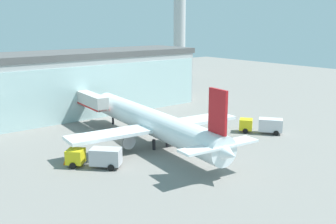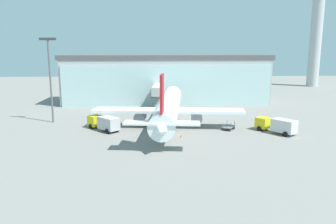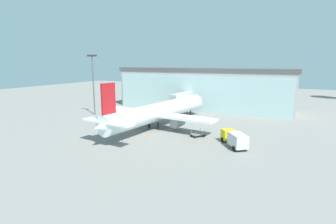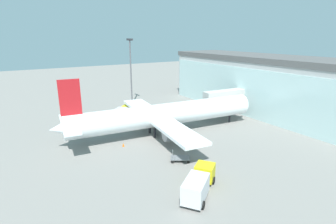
{
  "view_description": "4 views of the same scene",
  "coord_description": "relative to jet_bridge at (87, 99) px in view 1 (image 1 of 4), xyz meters",
  "views": [
    {
      "loc": [
        -35.59,
        -41.88,
        19.0
      ],
      "look_at": [
        2.25,
        6.05,
        5.01
      ],
      "focal_mm": 42.0,
      "sensor_mm": 36.0,
      "label": 1
    },
    {
      "loc": [
        -3.02,
        -55.5,
        14.79
      ],
      "look_at": [
        -0.44,
        8.52,
        2.28
      ],
      "focal_mm": 35.0,
      "sensor_mm": 36.0,
      "label": 2
    },
    {
      "loc": [
        28.64,
        -45.2,
        14.79
      ],
      "look_at": [
        1.51,
        7.11,
        3.54
      ],
      "focal_mm": 28.0,
      "sensor_mm": 36.0,
      "label": 3
    },
    {
      "loc": [
        39.01,
        -16.53,
        17.4
      ],
      "look_at": [
        -1.88,
        8.3,
        3.49
      ],
      "focal_mm": 28.0,
      "sensor_mm": 36.0,
      "label": 4
    }
  ],
  "objects": [
    {
      "name": "ground",
      "position": [
        2.18,
        -25.62,
        -4.65
      ],
      "size": [
        240.0,
        240.0,
        0.0
      ],
      "primitive_type": "plane",
      "color": "gray"
    },
    {
      "name": "terminal_building",
      "position": [
        2.18,
        9.33,
        1.88
      ],
      "size": [
        55.88,
        15.27,
        13.05
      ],
      "rotation": [
        0.0,
        0.0,
        0.01
      ],
      "color": "#A8A8A8",
      "rests_on": "ground"
    },
    {
      "name": "jet_bridge",
      "position": [
        0.0,
        0.0,
        0.0
      ],
      "size": [
        3.35,
        15.06,
        6.03
      ],
      "rotation": [
        0.0,
        0.0,
        1.5
      ],
      "color": "beige",
      "rests_on": "ground"
    },
    {
      "name": "control_tower",
      "position": [
        61.35,
        45.71,
        19.6
      ],
      "size": [
        8.39,
        8.39,
        40.82
      ],
      "color": "#B8B8B8",
      "rests_on": "ground"
    },
    {
      "name": "airplane",
      "position": [
        1.74,
        -19.24,
        -1.09
      ],
      "size": [
        28.79,
        39.02,
        11.18
      ],
      "rotation": [
        0.0,
        0.0,
        1.47
      ],
      "color": "white",
      "rests_on": "ground"
    },
    {
      "name": "catering_truck",
      "position": [
        -10.16,
        -22.48,
        -3.18
      ],
      "size": [
        6.65,
        6.78,
        2.65
      ],
      "rotation": [
        0.0,
        0.0,
        2.34
      ],
      "color": "yellow",
      "rests_on": "ground"
    },
    {
      "name": "fuel_truck",
      "position": [
        20.69,
        -25.63,
        -3.18
      ],
      "size": [
        6.18,
        7.14,
        2.65
      ],
      "rotation": [
        0.0,
        0.0,
        2.22
      ],
      "color": "yellow",
      "rests_on": "ground"
    },
    {
      "name": "baggage_cart",
      "position": [
        12.72,
        -22.78,
        -4.15
      ],
      "size": [
        2.84,
        3.22,
        1.5
      ],
      "rotation": [
        0.0,
        0.0,
        1.01
      ],
      "color": "slate",
      "rests_on": "ground"
    },
    {
      "name": "safety_cone_nose",
      "position": [
        3.53,
        -27.84,
        -4.38
      ],
      "size": [
        0.36,
        0.36,
        0.55
      ],
      "primitive_type": "cone",
      "color": "orange",
      "rests_on": "ground"
    },
    {
      "name": "safety_cone_wingtip",
      "position": [
        -13.12,
        -18.97,
        -4.38
      ],
      "size": [
        0.36,
        0.36,
        0.55
      ],
      "primitive_type": "cone",
      "color": "orange",
      "rests_on": "ground"
    }
  ]
}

